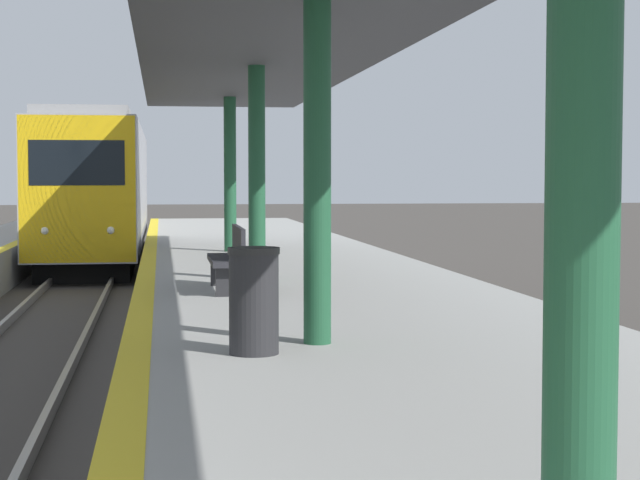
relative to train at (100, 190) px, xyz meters
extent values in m
cube|color=black|center=(0.00, 0.07, -1.89)|extent=(2.30, 16.49, 0.55)
cube|color=#99999E|center=(0.00, 0.07, 0.12)|extent=(2.71, 18.33, 3.47)
cube|color=gold|center=(0.00, -9.01, 0.12)|extent=(2.65, 0.16, 3.40)
cube|color=black|center=(0.00, -9.07, 0.72)|extent=(2.17, 0.06, 1.04)
cube|color=gray|center=(0.00, 0.07, 1.97)|extent=(2.30, 17.41, 0.24)
sphere|color=white|center=(-0.74, -9.07, -0.84)|extent=(0.18, 0.18, 0.18)
sphere|color=white|center=(0.74, -9.07, -0.84)|extent=(0.18, 0.18, 0.18)
cylinder|color=#1E5133|center=(3.40, -30.57, 0.45)|extent=(0.27, 0.27, 3.37)
cylinder|color=#1E5133|center=(3.40, -23.99, 0.45)|extent=(0.27, 0.27, 3.37)
cylinder|color=#1E5133|center=(3.40, -17.40, 0.45)|extent=(0.27, 0.27, 3.37)
cylinder|color=#1E5133|center=(3.40, -10.82, 0.45)|extent=(0.27, 0.27, 3.37)
cube|color=#3F3F44|center=(3.40, -20.70, 2.24)|extent=(3.62, 26.33, 0.20)
cylinder|color=#262628|center=(2.74, -24.52, -0.77)|extent=(0.46, 0.46, 0.92)
cylinder|color=#262626|center=(2.74, -24.52, -0.28)|extent=(0.48, 0.48, 0.06)
cube|color=#28282D|center=(2.80, -19.01, -0.79)|extent=(0.44, 1.84, 0.08)
cube|color=#28282D|center=(2.99, -19.01, -0.53)|extent=(0.06, 1.84, 0.44)
cube|color=#262628|center=(2.80, -19.75, -1.03)|extent=(0.35, 0.08, 0.40)
cube|color=#262628|center=(2.80, -18.27, -1.03)|extent=(0.35, 0.08, 0.40)
camera|label=1|loc=(1.91, -34.22, 0.38)|focal=60.00mm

